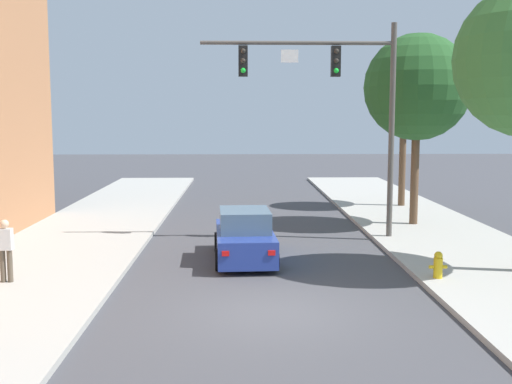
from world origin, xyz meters
TOP-DOWN VIEW (x-y plane):
  - ground_plane at (0.00, 0.00)m, footprint 120.00×120.00m
  - traffic_signal_mast at (2.67, 8.22)m, footprint 6.81×0.38m
  - car_lead_blue at (-0.62, 5.16)m, footprint 1.99×4.31m
  - pedestrian_sidewalk_left_walker at (-6.82, 2.20)m, footprint 0.36×0.22m
  - fire_hydrant at (4.50, 2.31)m, footprint 0.48×0.24m
  - street_tree_second at (6.19, 10.80)m, footprint 4.17×4.17m
  - street_tree_third at (7.05, 16.00)m, footprint 3.29×3.29m

SIDE VIEW (x-z plane):
  - ground_plane at x=0.00m, z-range 0.00..0.00m
  - fire_hydrant at x=4.50m, z-range 0.15..0.87m
  - car_lead_blue at x=-0.62m, z-range -0.08..1.52m
  - pedestrian_sidewalk_left_walker at x=-6.82m, z-range 0.24..1.88m
  - traffic_signal_mast at x=2.67m, z-range 1.60..9.10m
  - street_tree_second at x=6.19m, z-range 1.80..9.30m
  - street_tree_third at x=7.05m, z-range 2.03..9.17m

